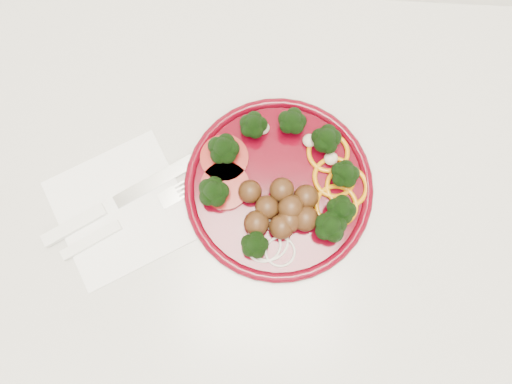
{
  "coord_description": "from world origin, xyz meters",
  "views": [
    {
      "loc": [
        0.09,
        1.55,
        1.57
      ],
      "look_at": [
        0.08,
        1.69,
        0.92
      ],
      "focal_mm": 35.0,
      "sensor_mm": 36.0,
      "label": 1
    }
  ],
  "objects_px": {
    "plate": "(282,186)",
    "fork": "(108,231)",
    "napkin": "(122,209)",
    "knife": "(100,211)"
  },
  "relations": [
    {
      "from": "plate",
      "to": "napkin",
      "type": "relative_size",
      "value": 1.53
    },
    {
      "from": "plate",
      "to": "knife",
      "type": "bearing_deg",
      "value": -169.27
    },
    {
      "from": "fork",
      "to": "plate",
      "type": "bearing_deg",
      "value": -15.81
    },
    {
      "from": "knife",
      "to": "fork",
      "type": "xyz_separation_m",
      "value": [
        0.01,
        -0.03,
        -0.0
      ]
    },
    {
      "from": "plate",
      "to": "knife",
      "type": "distance_m",
      "value": 0.25
    },
    {
      "from": "fork",
      "to": "knife",
      "type": "bearing_deg",
      "value": 83.0
    },
    {
      "from": "fork",
      "to": "napkin",
      "type": "bearing_deg",
      "value": 33.31
    },
    {
      "from": "knife",
      "to": "fork",
      "type": "distance_m",
      "value": 0.03
    },
    {
      "from": "plate",
      "to": "fork",
      "type": "height_order",
      "value": "plate"
    },
    {
      "from": "napkin",
      "to": "fork",
      "type": "height_order",
      "value": "fork"
    }
  ]
}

